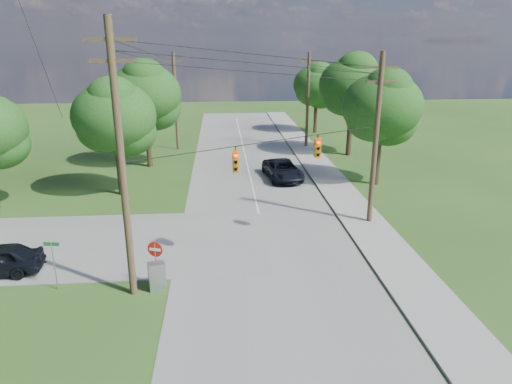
{
  "coord_description": "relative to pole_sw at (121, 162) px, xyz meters",
  "views": [
    {
      "loc": [
        -0.45,
        -18.44,
        11.03
      ],
      "look_at": [
        1.41,
        5.0,
        3.23
      ],
      "focal_mm": 32.0,
      "sensor_mm": 36.0,
      "label": 1
    }
  ],
  "objects": [
    {
      "name": "pole_ne",
      "position": [
        13.5,
        7.6,
        -0.76
      ],
      "size": [
        2.0,
        0.32,
        10.5
      ],
      "color": "brown",
      "rests_on": "ground"
    },
    {
      "name": "sidewalk_east",
      "position": [
        13.3,
        4.6,
        -6.17
      ],
      "size": [
        2.6,
        100.0,
        0.12
      ],
      "primitive_type": "cube",
      "color": "gray",
      "rests_on": "ground"
    },
    {
      "name": "street_name_sign",
      "position": [
        -3.59,
        0.6,
        -4.66
      ],
      "size": [
        0.72,
        0.15,
        2.43
      ],
      "rotation": [
        0.0,
        0.0,
        -0.17
      ],
      "color": "gray",
      "rests_on": "ground"
    },
    {
      "name": "tree_e_mid",
      "position": [
        17.1,
        25.6,
        0.68
      ],
      "size": [
        6.6,
        6.6,
        9.64
      ],
      "color": "#403320",
      "rests_on": "ground"
    },
    {
      "name": "tree_w_far",
      "position": [
        -4.4,
        32.6,
        0.02
      ],
      "size": [
        6.0,
        6.0,
        8.73
      ],
      "color": "#403320",
      "rests_on": "ground"
    },
    {
      "name": "control_cabinet",
      "position": [
        1.05,
        0.27,
        -5.55
      ],
      "size": [
        0.88,
        0.73,
        1.36
      ],
      "primitive_type": "cube",
      "rotation": [
        0.0,
        0.0,
        0.28
      ],
      "color": "gray",
      "rests_on": "ground"
    },
    {
      "name": "pole_north_w",
      "position": [
        -0.4,
        29.6,
        -1.1
      ],
      "size": [
        2.0,
        0.32,
        10.0
      ],
      "color": "brown",
      "rests_on": "ground"
    },
    {
      "name": "tree_w_mid",
      "position": [
        -2.4,
        22.6,
        0.35
      ],
      "size": [
        6.4,
        6.4,
        9.22
      ],
      "color": "#403320",
      "rests_on": "ground"
    },
    {
      "name": "traffic_signals",
      "position": [
        7.15,
        4.03,
        -0.73
      ],
      "size": [
        4.91,
        3.27,
        1.05
      ],
      "color": "orange",
      "rests_on": "ground"
    },
    {
      "name": "tree_e_far",
      "position": [
        16.1,
        37.6,
        -0.31
      ],
      "size": [
        5.8,
        5.8,
        8.32
      ],
      "color": "#403320",
      "rests_on": "ground"
    },
    {
      "name": "do_not_enter_sign",
      "position": [
        1.01,
        0.6,
        -4.57
      ],
      "size": [
        0.73,
        0.27,
        2.27
      ],
      "rotation": [
        0.0,
        0.0,
        -0.32
      ],
      "color": "gray",
      "rests_on": "ground"
    },
    {
      "name": "ground",
      "position": [
        4.6,
        -0.4,
        -6.23
      ],
      "size": [
        140.0,
        140.0,
        0.0
      ],
      "primitive_type": "plane",
      "color": "#2B4C19",
      "rests_on": "ground"
    },
    {
      "name": "pole_north_e",
      "position": [
        13.5,
        29.6,
        -1.1
      ],
      "size": [
        2.0,
        0.32,
        10.0
      ],
      "color": "brown",
      "rests_on": "ground"
    },
    {
      "name": "pole_sw",
      "position": [
        0.0,
        0.0,
        0.0
      ],
      "size": [
        2.0,
        0.32,
        12.0
      ],
      "color": "brown",
      "rests_on": "ground"
    },
    {
      "name": "tree_e_near",
      "position": [
        16.6,
        15.6,
        0.02
      ],
      "size": [
        6.2,
        6.2,
        8.81
      ],
      "color": "#403320",
      "rests_on": "ground"
    },
    {
      "name": "power_lines",
      "position": [
        6.1,
        11.14,
        2.93
      ],
      "size": [
        13.93,
        29.62,
        4.93
      ],
      "color": "black",
      "rests_on": "ground"
    },
    {
      "name": "main_road",
      "position": [
        6.6,
        4.6,
        -6.21
      ],
      "size": [
        10.0,
        100.0,
        0.03
      ],
      "primitive_type": "cube",
      "color": "gray",
      "rests_on": "ground"
    },
    {
      "name": "tree_w_near",
      "position": [
        -3.4,
        14.6,
        -0.3
      ],
      "size": [
        6.0,
        6.0,
        8.4
      ],
      "color": "#403320",
      "rests_on": "ground"
    },
    {
      "name": "car_main_north",
      "position": [
        9.3,
        17.63,
        -5.42
      ],
      "size": [
        3.25,
        5.84,
        1.55
      ],
      "primitive_type": "imported",
      "rotation": [
        0.0,
        0.0,
        0.13
      ],
      "color": "black",
      "rests_on": "main_road"
    }
  ]
}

